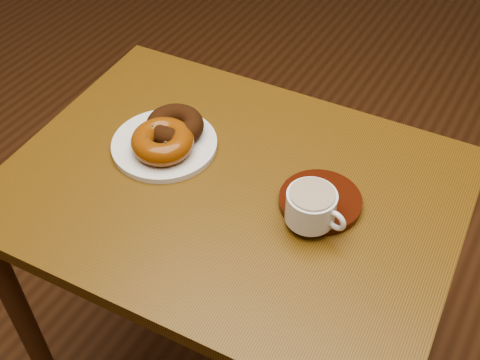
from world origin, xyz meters
The scene contains 7 objects.
cafe_table centered at (-0.20, 0.01, 0.65)m, with size 0.87×0.68×0.78m.
donut_plate centered at (-0.37, 0.03, 0.79)m, with size 0.21×0.21×0.01m, color white.
donut_cinnamon centered at (-0.36, 0.06, 0.81)m, with size 0.11×0.11×0.04m, color #32180A.
donut_caramel centered at (-0.36, 0.01, 0.81)m, with size 0.15×0.15×0.04m.
saucer centered at (-0.04, 0.05, 0.79)m, with size 0.15×0.15×0.02m, color #3A1207.
coffee_cup centered at (-0.04, -0.01, 0.82)m, with size 0.11×0.09×0.06m.
teaspoon centered at (-0.05, 0.06, 0.80)m, with size 0.03×0.11×0.01m.
Camera 1 is at (0.21, -0.65, 1.57)m, focal length 45.00 mm.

